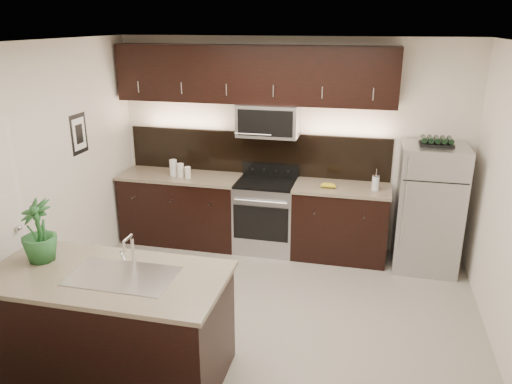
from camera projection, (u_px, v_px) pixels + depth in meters
The scene contains 12 objects.
ground at pixel (254, 320), 5.05m from camera, with size 4.50×4.50×0.00m, color gray.
room_walls at pixel (241, 159), 4.49m from camera, with size 4.52×4.02×2.71m.
counter_run at pixel (251, 214), 6.55m from camera, with size 3.51×0.65×0.94m.
upper_fixtures at pixel (255, 84), 6.13m from camera, with size 3.49×0.40×1.66m.
island at pixel (111, 324), 4.17m from camera, with size 1.96×0.96×0.94m.
sink_faucet at pixel (123, 274), 3.99m from camera, with size 0.84×0.50×0.28m.
refrigerator at pixel (429, 208), 5.92m from camera, with size 0.74×0.67×1.53m, color #B2B2B7.
wine_rack at pixel (437, 142), 5.66m from camera, with size 0.38×0.23×0.09m.
plant at pixel (38, 231), 4.17m from camera, with size 0.30×0.30×0.54m, color #255D2A.
canisters at pixel (179, 170), 6.50m from camera, with size 0.31×0.16×0.21m.
french_press at pixel (376, 182), 5.98m from camera, with size 0.09×0.09×0.26m.
bananas at pixel (324, 185), 6.11m from camera, with size 0.19×0.15×0.06m, color gold.
Camera 1 is at (1.01, -4.23, 2.88)m, focal length 35.00 mm.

